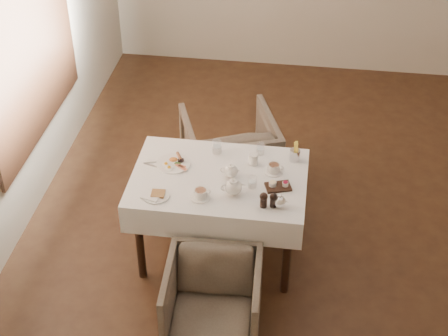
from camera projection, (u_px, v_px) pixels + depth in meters
name	position (u px, v px, depth m)	size (l,w,h in m)	color
room	(23.00, 16.00, 5.21)	(5.00, 5.00, 5.00)	#311B10
table	(219.00, 189.00, 5.07)	(1.28, 0.88, 0.75)	black
armchair_near	(213.00, 302.00, 4.64)	(0.64, 0.66, 0.60)	#4F433A
armchair_far	(230.00, 152.00, 5.93)	(0.75, 0.78, 0.71)	#4F433A
breakfast_plate	(174.00, 163.00, 5.12)	(0.26, 0.26, 0.03)	white
side_plate	(155.00, 195.00, 4.81)	(0.20, 0.19, 0.02)	white
teapot_centre	(231.00, 170.00, 4.97)	(0.14, 0.11, 0.12)	white
teapot_front	(233.00, 186.00, 4.80)	(0.17, 0.13, 0.13)	white
creamer	(253.00, 159.00, 5.10)	(0.07, 0.07, 0.08)	white
teacup_near	(201.00, 194.00, 4.79)	(0.14, 0.14, 0.07)	white
teacup_far	(274.00, 169.00, 5.03)	(0.14, 0.14, 0.07)	white
glass_left	(217.00, 147.00, 5.22)	(0.07, 0.07, 0.10)	silver
glass_mid	(252.00, 182.00, 4.88)	(0.06, 0.06, 0.09)	silver
glass_right	(260.00, 149.00, 5.21)	(0.06, 0.06, 0.09)	silver
condiment_board	(278.00, 186.00, 4.89)	(0.21, 0.17, 0.05)	black
pepper_mill_left	(264.00, 200.00, 4.70)	(0.06, 0.06, 0.12)	black
pepper_mill_right	(273.00, 200.00, 4.70)	(0.06, 0.06, 0.11)	black
silver_pot	(280.00, 201.00, 4.69)	(0.10, 0.08, 0.11)	white
fries_cup	(295.00, 152.00, 5.12)	(0.08, 0.08, 0.17)	silver
cutlery_fork	(157.00, 162.00, 5.14)	(0.02, 0.20, 0.00)	silver
cutlery_knife	(156.00, 167.00, 5.09)	(0.01, 0.19, 0.00)	silver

